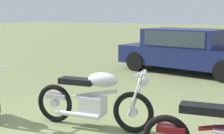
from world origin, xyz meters
TOP-DOWN VIEW (x-y plane):
  - ground_plane at (0.00, 0.00)m, footprint 120.00×120.00m
  - motorcycle_silver at (0.13, 0.38)m, footprint 2.11×0.76m
  - car_navy at (-0.18, 6.22)m, footprint 4.60×2.34m

SIDE VIEW (x-z plane):
  - ground_plane at x=0.00m, z-range 0.00..0.00m
  - motorcycle_silver at x=0.13m, z-range -0.02..0.99m
  - car_navy at x=-0.18m, z-range 0.08..1.51m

